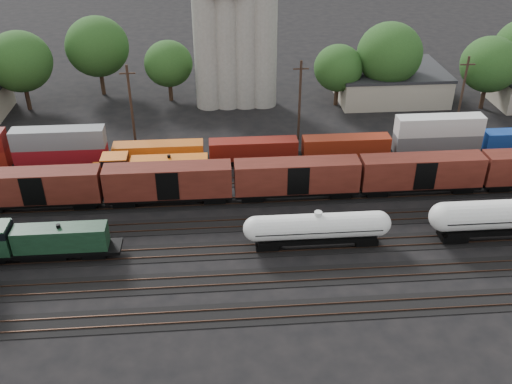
{
  "coord_description": "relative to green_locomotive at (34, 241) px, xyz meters",
  "views": [
    {
      "loc": [
        -0.38,
        -54.41,
        36.73
      ],
      "look_at": [
        4.1,
        2.0,
        3.0
      ],
      "focal_mm": 40.0,
      "sensor_mm": 36.0,
      "label": 1
    }
  ],
  "objects": [
    {
      "name": "container_wall",
      "position": [
        17.74,
        20.0,
        -0.06
      ],
      "size": [
        167.57,
        2.6,
        5.8
      ],
      "color": "black",
      "rests_on": "ground"
    },
    {
      "name": "ground",
      "position": [
        19.42,
        5.0,
        -2.41
      ],
      "size": [
        600.0,
        600.0,
        0.0
      ],
      "primitive_type": "plane",
      "color": "black"
    },
    {
      "name": "orange_locomotive",
      "position": [
        10.42,
        15.0,
        -0.09
      ],
      "size": [
        16.1,
        2.68,
        4.02
      ],
      "color": "black",
      "rests_on": "ground"
    },
    {
      "name": "green_locomotive",
      "position": [
        0.0,
        0.0,
        0.0
      ],
      "size": [
        15.83,
        2.79,
        4.19
      ],
      "color": "black",
      "rests_on": "ground"
    },
    {
      "name": "grain_silo",
      "position": [
        22.7,
        41.0,
        8.85
      ],
      "size": [
        13.4,
        5.0,
        29.0
      ],
      "color": "gray",
      "rests_on": "ground"
    },
    {
      "name": "tree_band",
      "position": [
        14.75,
        41.67,
        5.52
      ],
      "size": [
        162.34,
        23.78,
        14.49
      ],
      "color": "black",
      "rests_on": "ground"
    },
    {
      "name": "tank_car_a",
      "position": [
        29.51,
        0.0,
        0.08
      ],
      "size": [
        15.87,
        2.84,
        4.16
      ],
      "color": "silver",
      "rests_on": "ground"
    },
    {
      "name": "tracks",
      "position": [
        19.42,
        5.0,
        -2.36
      ],
      "size": [
        180.0,
        33.2,
        0.2
      ],
      "color": "black",
      "rests_on": "ground"
    },
    {
      "name": "industrial_sheds",
      "position": [
        26.04,
        40.25,
        0.15
      ],
      "size": [
        119.38,
        17.26,
        5.1
      ],
      "color": "#9E937F",
      "rests_on": "ground"
    },
    {
      "name": "boxcar_string",
      "position": [
        28.68,
        10.0,
        0.71
      ],
      "size": [
        169.0,
        2.9,
        4.2
      ],
      "color": "black",
      "rests_on": "ground"
    },
    {
      "name": "utility_poles",
      "position": [
        19.42,
        27.0,
        3.81
      ],
      "size": [
        122.2,
        0.36,
        12.0
      ],
      "color": "black",
      "rests_on": "ground"
    }
  ]
}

